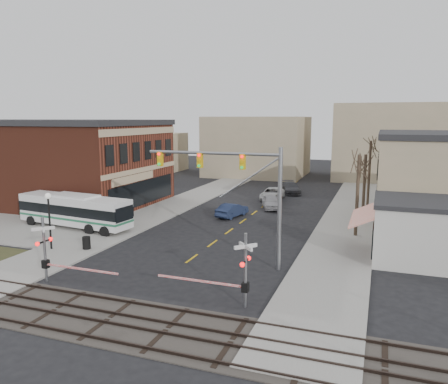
# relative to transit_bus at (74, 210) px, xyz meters

# --- Properties ---
(ground) EXTENTS (160.00, 160.00, 0.00)m
(ground) POSITION_rel_transit_bus_xyz_m (13.40, -6.36, -1.65)
(ground) COLOR black
(ground) RESTS_ON ground
(sidewalk_west) EXTENTS (5.00, 60.00, 0.12)m
(sidewalk_west) POSITION_rel_transit_bus_xyz_m (3.90, 13.64, -1.59)
(sidewalk_west) COLOR gray
(sidewalk_west) RESTS_ON ground
(sidewalk_east) EXTENTS (5.00, 60.00, 0.12)m
(sidewalk_east) POSITION_rel_transit_bus_xyz_m (22.90, 13.64, -1.59)
(sidewalk_east) COLOR gray
(sidewalk_east) RESTS_ON ground
(ballast_strip) EXTENTS (160.00, 5.00, 0.06)m
(ballast_strip) POSITION_rel_transit_bus_xyz_m (13.40, -14.36, -1.62)
(ballast_strip) COLOR #332D28
(ballast_strip) RESTS_ON ground
(rail_tracks) EXTENTS (160.00, 3.91, 0.14)m
(rail_tracks) POSITION_rel_transit_bus_xyz_m (13.40, -14.36, -1.53)
(rail_tracks) COLOR #2D231E
(rail_tracks) RESTS_ON ground
(brick_building) EXTENTS (30.40, 15.40, 9.60)m
(brick_building) POSITION_rel_transit_bus_xyz_m (-13.59, 9.64, 3.16)
(brick_building) COLOR maroon
(brick_building) RESTS_ON ground
(awning_shop) EXTENTS (9.74, 6.20, 4.30)m
(awning_shop) POSITION_rel_transit_bus_xyz_m (29.37, 0.64, 0.51)
(awning_shop) COLOR beige
(awning_shop) RESTS_ON ground
(tree_east_a) EXTENTS (0.28, 0.28, 6.75)m
(tree_east_a) POSITION_rel_transit_bus_xyz_m (23.90, 5.64, 1.84)
(tree_east_a) COLOR #382B21
(tree_east_a) RESTS_ON sidewalk_east
(tree_east_b) EXTENTS (0.28, 0.28, 6.30)m
(tree_east_b) POSITION_rel_transit_bus_xyz_m (24.20, 11.64, 1.62)
(tree_east_b) COLOR #382B21
(tree_east_b) RESTS_ON sidewalk_east
(tree_east_c) EXTENTS (0.28, 0.28, 7.20)m
(tree_east_c) POSITION_rel_transit_bus_xyz_m (24.40, 19.64, 2.07)
(tree_east_c) COLOR #382B21
(tree_east_c) RESTS_ON sidewalk_east
(transit_bus) EXTENTS (11.48, 3.72, 2.90)m
(transit_bus) POSITION_rel_transit_bus_xyz_m (0.00, 0.00, 0.00)
(transit_bus) COLOR silver
(transit_bus) RESTS_ON ground
(traffic_signal_mast) EXTENTS (9.40, 0.30, 8.00)m
(traffic_signal_mast) POSITION_rel_transit_bus_xyz_m (17.02, -4.45, 4.05)
(traffic_signal_mast) COLOR gray
(traffic_signal_mast) RESTS_ON ground
(rr_crossing_west) EXTENTS (5.60, 1.36, 4.00)m
(rr_crossing_west) POSITION_rel_transit_bus_xyz_m (7.29, -11.30, 0.32)
(rr_crossing_west) COLOR gray
(rr_crossing_west) RESTS_ON ground
(rr_crossing_east) EXTENTS (5.60, 1.36, 4.00)m
(rr_crossing_east) POSITION_rel_transit_bus_xyz_m (18.87, -10.69, 0.32)
(rr_crossing_east) COLOR gray
(rr_crossing_east) RESTS_ON ground
(street_lamp) EXTENTS (0.44, 0.44, 4.24)m
(street_lamp) POSITION_rel_transit_bus_xyz_m (2.68, -6.11, 1.51)
(street_lamp) COLOR black
(street_lamp) RESTS_ON sidewalk_west
(trash_bin) EXTENTS (0.60, 0.60, 0.92)m
(trash_bin) POSITION_rel_transit_bus_xyz_m (5.17, -5.21, -1.07)
(trash_bin) COLOR black
(trash_bin) RESTS_ON sidewalk_west
(car_a) EXTENTS (3.10, 4.65, 1.47)m
(car_a) POSITION_rel_transit_bus_xyz_m (14.48, 14.39, -0.92)
(car_a) COLOR #99989D
(car_a) RESTS_ON ground
(car_b) EXTENTS (2.40, 4.38, 1.37)m
(car_b) POSITION_rel_transit_bus_xyz_m (11.79, 9.19, -0.97)
(car_b) COLOR #19233E
(car_b) RESTS_ON ground
(car_c) EXTENTS (2.63, 5.26, 1.43)m
(car_c) POSITION_rel_transit_bus_xyz_m (13.38, 19.59, -0.94)
(car_c) COLOR #BEBEBE
(car_c) RESTS_ON ground
(car_d) EXTENTS (3.81, 5.45, 1.47)m
(car_d) POSITION_rel_transit_bus_xyz_m (14.56, 24.79, -0.92)
(car_d) COLOR #3E3E43
(car_d) RESTS_ON ground
(pedestrian_near) EXTENTS (0.51, 0.69, 1.75)m
(pedestrian_near) POSITION_rel_transit_bus_xyz_m (4.41, -1.43, -0.66)
(pedestrian_near) COLOR #5D534A
(pedestrian_near) RESTS_ON sidewalk_west
(pedestrian_far) EXTENTS (1.08, 1.11, 1.80)m
(pedestrian_far) POSITION_rel_transit_bus_xyz_m (3.89, 1.74, -0.63)
(pedestrian_far) COLOR #303654
(pedestrian_far) RESTS_ON sidewalk_west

